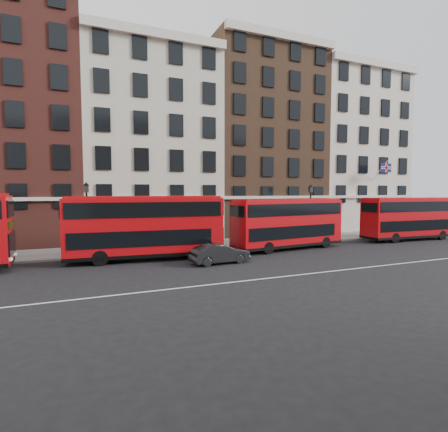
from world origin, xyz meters
name	(u,v)px	position (x,y,z in m)	size (l,w,h in m)	color
ground	(210,275)	(0.00, 0.00, 0.00)	(120.00, 120.00, 0.00)	black
pavement	(167,247)	(0.00, 10.50, 0.07)	(80.00, 5.00, 0.15)	gray
kerb	(174,252)	(0.00, 8.00, 0.08)	(80.00, 0.30, 0.16)	gray
road_centre_line	(224,283)	(0.00, -2.00, 0.01)	(70.00, 0.12, 0.01)	white
building_terrace	(146,138)	(-0.31, 17.88, 10.24)	(64.00, 11.95, 22.00)	#BEB6A5
bus_b	(145,226)	(-2.61, 5.94, 2.41)	(10.85, 3.44, 4.49)	#B8090F
bus_c	(288,222)	(9.12, 5.93, 2.26)	(10.22, 3.57, 4.21)	#B8090F
bus_d	(409,217)	(23.15, 5.94, 2.26)	(10.12, 2.87, 4.21)	#B8090F
car_front	(220,254)	(1.74, 2.75, 0.67)	(1.41, 4.04, 1.33)	black
lamp_post_left	(87,215)	(-6.32, 8.35, 3.08)	(0.44, 0.44, 5.33)	black
lamp_post_right	(310,209)	(13.71, 9.05, 3.08)	(0.44, 0.44, 5.33)	black
traffic_light	(388,214)	(23.21, 8.49, 2.45)	(0.25, 0.45, 3.27)	black
iron_railings	(161,237)	(0.00, 12.70, 0.65)	(6.60, 0.06, 1.00)	black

